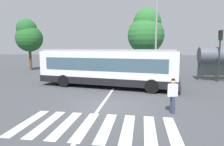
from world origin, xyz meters
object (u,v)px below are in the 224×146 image
(parked_car_teal, at_px, (111,65))
(parked_car_blue, at_px, (130,66))
(traffic_light_far_corner, at_px, (220,48))
(pedestrian_crossing_street, at_px, (173,94))
(twin_arm_street_lamp, at_px, (156,26))
(background_tree_left, at_px, (29,36))
(parked_car_charcoal, at_px, (150,66))
(background_tree_right, at_px, (146,31))
(city_transit_bus, at_px, (107,68))
(bus_stop_shelter, at_px, (223,56))

(parked_car_teal, distance_m, parked_car_blue, 2.65)
(parked_car_blue, relative_size, traffic_light_far_corner, 0.96)
(pedestrian_crossing_street, relative_size, parked_car_blue, 0.38)
(twin_arm_street_lamp, relative_size, background_tree_left, 1.23)
(pedestrian_crossing_street, bearing_deg, parked_car_blue, 100.14)
(pedestrian_crossing_street, height_order, parked_car_charcoal, pedestrian_crossing_street)
(background_tree_right, bearing_deg, parked_car_teal, -159.19)
(parked_car_charcoal, distance_m, twin_arm_street_lamp, 7.48)
(pedestrian_crossing_street, bearing_deg, parked_car_teal, 108.44)
(pedestrian_crossing_street, xyz_separation_m, parked_car_teal, (-5.71, 17.12, -0.20))
(city_transit_bus, xyz_separation_m, parked_car_charcoal, (3.88, 11.44, -0.82))
(background_tree_right, bearing_deg, twin_arm_street_lamp, -83.10)
(pedestrian_crossing_street, relative_size, bus_stop_shelter, 0.39)
(pedestrian_crossing_street, xyz_separation_m, parked_car_charcoal, (-0.40, 17.37, -0.20))
(pedestrian_crossing_street, bearing_deg, city_transit_bus, 125.86)
(city_transit_bus, relative_size, background_tree_left, 1.62)
(background_tree_left, bearing_deg, parked_car_teal, 5.04)
(city_transit_bus, bearing_deg, parked_car_blue, 83.79)
(parked_car_teal, height_order, parked_car_blue, same)
(parked_car_blue, relative_size, bus_stop_shelter, 1.05)
(parked_car_teal, distance_m, bus_stop_shelter, 13.60)
(traffic_light_far_corner, bearing_deg, city_transit_bus, -157.83)
(bus_stop_shelter, distance_m, background_tree_left, 24.23)
(twin_arm_street_lamp, relative_size, background_tree_right, 1.01)
(background_tree_left, bearing_deg, parked_car_blue, 4.12)
(parked_car_teal, bearing_deg, background_tree_left, -174.96)
(parked_car_teal, height_order, parked_car_charcoal, same)
(parked_car_teal, relative_size, background_tree_left, 0.64)
(traffic_light_far_corner, relative_size, twin_arm_street_lamp, 0.54)
(parked_car_blue, relative_size, twin_arm_street_lamp, 0.52)
(bus_stop_shelter, bearing_deg, parked_car_teal, 151.63)
(city_transit_bus, xyz_separation_m, background_tree_right, (3.27, 12.99, 3.89))
(city_transit_bus, height_order, background_tree_right, background_tree_right)
(parked_car_teal, relative_size, twin_arm_street_lamp, 0.52)
(parked_car_teal, xyz_separation_m, twin_arm_street_lamp, (5.59, -5.59, 4.67))
(parked_car_teal, relative_size, background_tree_right, 0.53)
(city_transit_bus, xyz_separation_m, background_tree_left, (-13.05, 10.18, 3.27))
(background_tree_left, distance_m, background_tree_right, 16.57)
(parked_car_teal, xyz_separation_m, parked_car_blue, (2.65, 0.00, 0.00))
(traffic_light_far_corner, distance_m, twin_arm_street_lamp, 6.33)
(city_transit_bus, distance_m, parked_car_charcoal, 12.11)
(parked_car_charcoal, bearing_deg, traffic_light_far_corner, -51.13)
(city_transit_bus, distance_m, parked_car_blue, 11.30)
(parked_car_teal, height_order, background_tree_right, background_tree_right)
(pedestrian_crossing_street, height_order, background_tree_right, background_tree_right)
(parked_car_charcoal, height_order, bus_stop_shelter, bus_stop_shelter)
(parked_car_blue, bearing_deg, bus_stop_shelter, -34.81)
(background_tree_left, bearing_deg, parked_car_charcoal, 4.28)
(parked_car_teal, distance_m, parked_car_charcoal, 5.31)
(twin_arm_street_lamp, distance_m, background_tree_right, 7.43)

